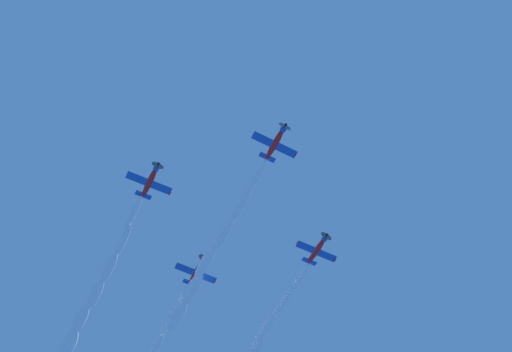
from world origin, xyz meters
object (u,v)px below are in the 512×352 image
object	(u,v)px
airplane_lead	(276,142)
airplane_slot_tail	(197,271)
airplane_right_wingman	(150,181)
airplane_left_wingman	(317,249)

from	to	relation	value
airplane_lead	airplane_slot_tail	size ratio (longest dim) A/B	1.00
airplane_right_wingman	airplane_lead	bearing A→B (deg)	-149.65
airplane_slot_tail	airplane_right_wingman	bearing A→B (deg)	118.61
airplane_lead	airplane_right_wingman	distance (m)	21.25
airplane_lead	airplane_right_wingman	world-z (taller)	airplane_right_wingman
airplane_left_wingman	airplane_right_wingman	bearing A→B (deg)	75.21
airplane_lead	airplane_right_wingman	size ratio (longest dim) A/B	1.00
airplane_left_wingman	airplane_lead	bearing A→B (deg)	118.54
airplane_lead	airplane_left_wingman	distance (m)	21.86
airplane_left_wingman	airplane_right_wingman	world-z (taller)	airplane_left_wingman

